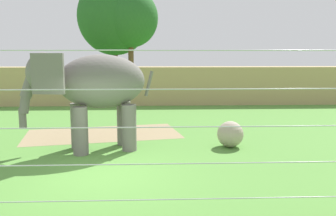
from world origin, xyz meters
TOP-DOWN VIEW (x-y plane):
  - ground_plane at (0.00, 0.00)m, footprint 120.00×120.00m
  - dirt_patch at (-0.68, 4.91)m, footprint 6.39×4.02m
  - embankment_wall at (0.00, 13.75)m, footprint 36.00×1.80m
  - elephant at (-0.65, 2.45)m, footprint 4.17×2.33m
  - enrichment_ball at (3.92, 2.65)m, footprint 0.89×0.89m
  - cable_fence at (0.00, -3.17)m, footprint 10.74×0.28m
  - tree_far_left at (-1.82, 21.38)m, footprint 6.03×6.03m
  - tree_left_of_centre at (-0.43, 20.34)m, footprint 4.43×4.43m

SIDE VIEW (x-z plane):
  - ground_plane at x=0.00m, z-range 0.00..0.00m
  - dirt_patch at x=-0.68m, z-range 0.00..0.01m
  - enrichment_ball at x=3.92m, z-range 0.00..0.89m
  - embankment_wall at x=0.00m, z-range 0.00..2.37m
  - cable_fence at x=0.00m, z-range 0.01..3.31m
  - elephant at x=-0.65m, z-range 0.52..3.70m
  - tree_left_of_centre at x=-0.43m, z-range 1.82..10.17m
  - tree_far_left at x=-1.82m, z-range 1.53..10.95m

